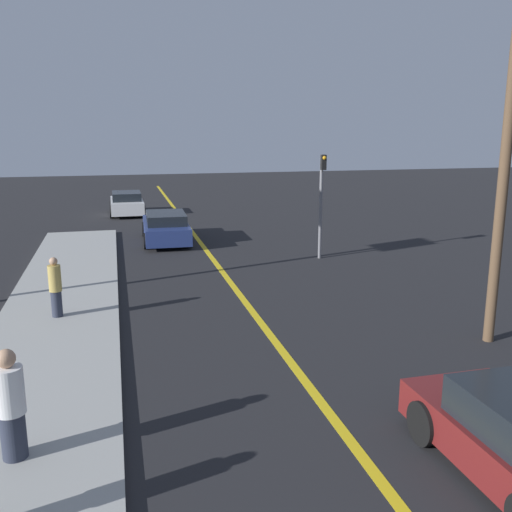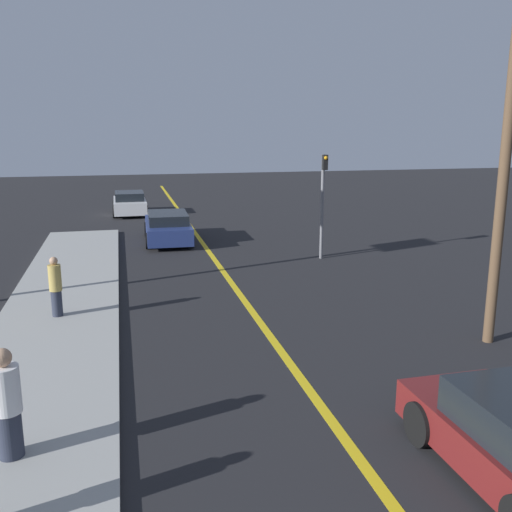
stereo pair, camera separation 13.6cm
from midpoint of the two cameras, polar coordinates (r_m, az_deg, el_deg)
name	(u,v)px [view 2 (the right image)]	position (r m, az deg, el deg)	size (l,w,h in m)	color
road_center_line	(226,275)	(19.31, -2.85, -1.89)	(0.20, 60.00, 0.01)	gold
sidewalk_left	(55,331)	(14.77, -19.25, -7.08)	(3.05, 26.96, 0.12)	#9E9E99
car_ahead_center	(168,227)	(24.97, -8.65, 2.86)	(2.06, 4.50, 1.29)	navy
car_far_distant	(130,203)	(33.20, -12.40, 5.17)	(1.91, 3.91, 1.29)	silver
pedestrian_mid_group	(7,404)	(9.30, -23.27, -13.45)	(0.43, 0.43, 1.70)	#282D3D
pedestrian_far_standing	(56,287)	(15.45, -19.17, -2.91)	(0.32, 0.32, 1.56)	#282D3D
traffic_light	(323,195)	(21.37, 6.88, 6.03)	(0.18, 0.40, 3.90)	slate
utility_pole	(502,187)	(13.77, 23.69, 6.33)	(0.24, 0.24, 7.21)	brown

